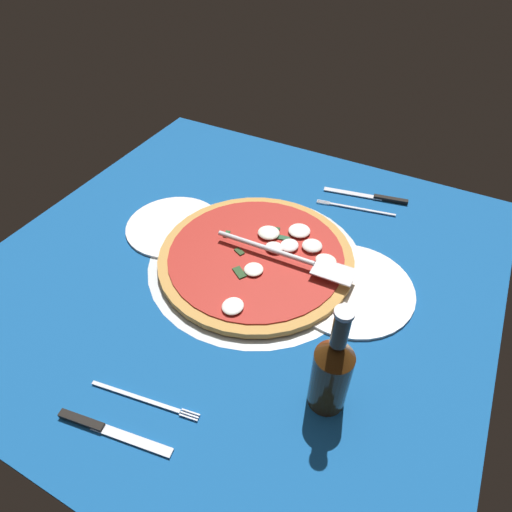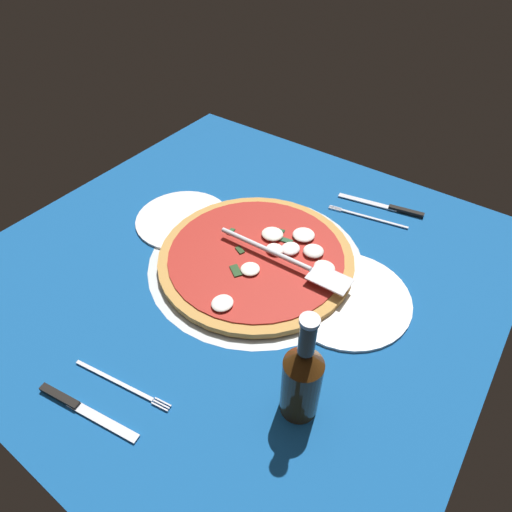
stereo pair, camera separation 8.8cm
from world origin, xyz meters
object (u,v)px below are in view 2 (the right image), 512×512
(pizza, at_px, (258,257))
(place_setting_far, at_px, (378,213))
(beer_bottle, at_px, (302,379))
(dinner_plate_right, at_px, (345,298))
(place_setting_near, at_px, (101,398))
(pizza_server, at_px, (287,259))
(dinner_plate_left, at_px, (183,220))

(pizza, xyz_separation_m, place_setting_far, (0.13, 0.29, -0.01))
(pizza, xyz_separation_m, beer_bottle, (0.23, -0.22, 0.07))
(dinner_plate_right, relative_size, place_setting_near, 1.21)
(dinner_plate_right, xyz_separation_m, pizza_server, (-0.13, -0.01, 0.04))
(dinner_plate_left, relative_size, place_setting_near, 1.05)
(pizza_server, relative_size, place_setting_far, 1.39)
(pizza, bearing_deg, pizza_server, 5.46)
(place_setting_near, bearing_deg, dinner_plate_left, 106.86)
(dinner_plate_right, bearing_deg, place_setting_far, 102.07)
(pizza, xyz_separation_m, pizza_server, (0.06, 0.01, 0.02))
(dinner_plate_right, xyz_separation_m, place_setting_far, (-0.06, 0.28, -0.00))
(place_setting_near, bearing_deg, pizza_server, 68.50)
(pizza, distance_m, beer_bottle, 0.33)
(place_setting_near, bearing_deg, pizza, 77.66)
(place_setting_far, height_order, beer_bottle, beer_bottle)
(place_setting_far, relative_size, beer_bottle, 0.96)
(beer_bottle, bearing_deg, pizza_server, 126.43)
(place_setting_far, bearing_deg, place_setting_near, 66.84)
(pizza_server, bearing_deg, dinner_plate_left, 177.59)
(dinner_plate_left, height_order, dinner_plate_right, same)
(dinner_plate_right, distance_m, pizza_server, 0.13)
(dinner_plate_right, bearing_deg, dinner_plate_left, -179.44)
(dinner_plate_left, relative_size, pizza, 0.54)
(dinner_plate_left, distance_m, pizza_server, 0.28)
(place_setting_far, bearing_deg, dinner_plate_right, 91.71)
(dinner_plate_left, distance_m, beer_bottle, 0.51)
(pizza, relative_size, beer_bottle, 1.83)
(dinner_plate_left, height_order, pizza, pizza)
(pizza_server, distance_m, place_setting_near, 0.41)
(pizza, distance_m, place_setting_far, 0.32)
(pizza, relative_size, pizza_server, 1.37)
(dinner_plate_right, distance_m, place_setting_far, 0.29)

